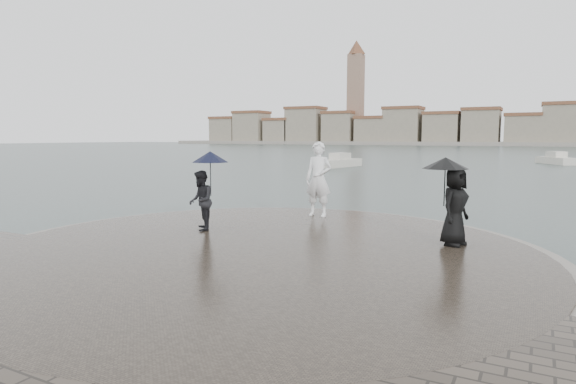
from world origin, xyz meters
The scene contains 8 objects.
ground centered at (0.00, 0.00, 0.00)m, with size 400.00×400.00×0.00m, color #2B3835.
kerb_ring centered at (0.00, 3.50, 0.16)m, with size 12.50×12.50×0.32m, color gray.
quay_tip centered at (0.00, 3.50, 0.18)m, with size 11.90×11.90×0.36m, color #2D261E.
statue centered at (-0.60, 7.93, 1.49)m, with size 0.82×0.54×2.26m, color white.
visitor_left centered at (-2.28, 4.49, 1.44)m, with size 1.18×1.05×2.04m.
visitor_right centered at (3.62, 5.75, 1.47)m, with size 1.15×1.10×1.95m.
far_skyline centered at (-6.29, 160.71, 5.61)m, with size 260.00×20.00×37.00m.
boats centered at (7.57, 41.60, 0.38)m, with size 41.97×20.44×1.50m.
Camera 1 is at (5.31, -5.31, 2.76)m, focal length 30.00 mm.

